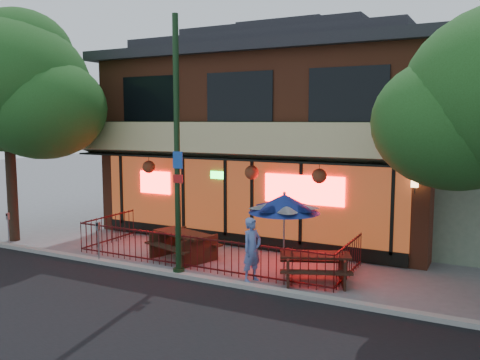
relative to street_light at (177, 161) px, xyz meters
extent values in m
plane|color=gray|center=(0.00, 0.40, -3.15)|extent=(80.00, 80.00, 0.00)
cube|color=black|center=(0.00, -5.60, -3.15)|extent=(80.00, 11.00, 0.00)
cube|color=#999993|center=(0.00, -0.10, -3.09)|extent=(80.00, 0.25, 0.12)
cube|color=brown|center=(0.00, 7.60, 0.10)|extent=(12.00, 8.00, 6.50)
cube|color=#59230F|center=(0.00, 3.58, -1.50)|extent=(11.00, 0.06, 2.60)
cube|color=#FF0C0C|center=(2.30, 3.50, -1.05)|extent=(2.60, 0.04, 0.90)
cube|color=#FF0C0C|center=(-3.40, 3.50, -1.15)|extent=(1.30, 0.04, 0.80)
cube|color=#CEBE82|center=(0.00, 3.10, 0.40)|extent=(12.20, 1.33, 1.26)
cube|color=black|center=(-3.60, 3.58, 1.85)|extent=(2.40, 0.06, 1.60)
cube|color=black|center=(0.00, 3.58, 1.85)|extent=(2.40, 0.06, 1.60)
cube|color=black|center=(3.60, 3.58, 1.85)|extent=(2.40, 0.06, 1.60)
cube|color=black|center=(0.00, 3.55, -2.90)|extent=(11.00, 0.12, 0.40)
cube|color=#FFC672|center=(5.60, 3.42, -0.60)|extent=(0.18, 0.18, 0.32)
cube|color=#410E0F|center=(0.00, 0.60, -2.20)|extent=(8.40, 0.04, 0.04)
cube|color=#410E0F|center=(0.00, 0.60, -3.03)|extent=(8.40, 0.04, 0.04)
cube|color=#410E0F|center=(-4.20, 1.90, -2.20)|extent=(0.04, 2.60, 0.04)
cube|color=#410E0F|center=(4.20, 1.90, -2.20)|extent=(0.04, 2.60, 0.04)
cylinder|color=#410E0F|center=(0.00, 0.60, -2.65)|extent=(0.02, 0.02, 1.00)
cylinder|color=black|center=(0.00, 0.00, 0.35)|extent=(0.16, 0.16, 7.00)
cylinder|color=black|center=(0.00, 0.00, -3.05)|extent=(0.32, 0.32, 0.20)
cube|color=#194CB2|center=(0.12, -0.15, 0.05)|extent=(0.30, 0.02, 0.45)
cube|color=red|center=(0.12, -0.15, -0.45)|extent=(0.30, 0.02, 0.22)
cylinder|color=#34251A|center=(-7.50, 0.70, -0.59)|extent=(0.36, 0.36, 5.12)
ellipsoid|color=#1E4918|center=(-7.50, 0.70, 2.29)|extent=(5.60, 5.60, 4.59)
ellipsoid|color=#1E4918|center=(-7.30, 1.10, 3.41)|extent=(3.64, 3.64, 2.98)
cube|color=#301D11|center=(-1.53, 1.66, -2.75)|extent=(0.49, 1.37, 0.81)
cube|color=#301D11|center=(-0.07, 1.20, -2.75)|extent=(0.49, 1.37, 0.81)
cube|color=#301D11|center=(-0.80, 1.43, -2.34)|extent=(2.12, 1.37, 0.07)
cube|color=#301D11|center=(-0.98, 0.86, -2.67)|extent=(1.96, 0.89, 0.05)
cube|color=#301D11|center=(-0.62, 2.00, -2.67)|extent=(1.96, 0.89, 0.05)
cube|color=#331A12|center=(2.87, 0.87, -2.78)|extent=(0.56, 1.23, 0.75)
cube|color=#331A12|center=(4.17, 1.42, -2.78)|extent=(0.56, 1.23, 0.75)
cube|color=#331A12|center=(3.52, 1.14, -2.40)|extent=(1.97, 1.40, 0.06)
cube|color=#331A12|center=(3.73, 0.63, -2.70)|extent=(1.79, 0.97, 0.05)
cube|color=#331A12|center=(3.30, 1.65, -2.70)|extent=(1.79, 0.97, 0.05)
cylinder|color=gray|center=(2.41, 1.67, -2.10)|extent=(0.05, 0.05, 2.09)
cone|color=navy|center=(2.41, 1.67, -1.20)|extent=(2.00, 1.99, 0.52)
sphere|color=gray|center=(2.41, 1.67, -0.92)|extent=(0.09, 0.10, 0.09)
imported|color=#5E78BD|center=(1.99, 0.50, -2.30)|extent=(0.58, 0.72, 1.71)
cylinder|color=gray|center=(-2.82, -0.08, -2.65)|extent=(0.05, 0.05, 1.01)
cube|color=gray|center=(-2.82, -0.08, -2.03)|extent=(0.12, 0.10, 0.26)
cube|color=black|center=(-2.82, -0.12, -1.98)|extent=(0.07, 0.01, 0.09)
cylinder|color=#95979D|center=(-6.90, 0.00, -2.68)|extent=(0.04, 0.04, 0.94)
cube|color=#95979D|center=(-6.90, 0.00, -2.11)|extent=(0.10, 0.09, 0.24)
cube|color=black|center=(-6.90, -0.04, -2.06)|extent=(0.07, 0.01, 0.09)
camera|label=1|loc=(7.76, -11.23, 1.11)|focal=38.00mm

